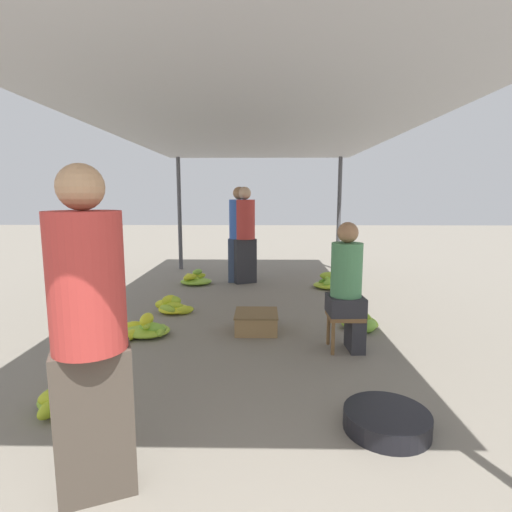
% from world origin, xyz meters
% --- Properties ---
extents(canopy_post_back_left, '(0.08, 0.08, 2.29)m').
position_xyz_m(canopy_post_back_left, '(-1.63, 7.14, 1.14)').
color(canopy_post_back_left, '#4C4C51').
rests_on(canopy_post_back_left, ground).
extents(canopy_post_back_right, '(0.08, 0.08, 2.29)m').
position_xyz_m(canopy_post_back_right, '(1.63, 7.14, 1.14)').
color(canopy_post_back_right, '#4C4C51').
rests_on(canopy_post_back_right, ground).
extents(canopy_tarp, '(3.66, 7.24, 0.04)m').
position_xyz_m(canopy_tarp, '(0.00, 3.72, 2.31)').
color(canopy_tarp, '#B2B2B7').
rests_on(canopy_tarp, canopy_post_front_left).
extents(vendor_foreground, '(0.46, 0.46, 1.66)m').
position_xyz_m(vendor_foreground, '(-0.76, 0.79, 0.86)').
color(vendor_foreground, '#4C4238').
rests_on(vendor_foreground, ground).
extents(stool, '(0.34, 0.34, 0.36)m').
position_xyz_m(stool, '(0.89, 2.75, 0.30)').
color(stool, brown).
rests_on(stool, ground).
extents(vendor_seated, '(0.36, 0.35, 1.26)m').
position_xyz_m(vendor_seated, '(0.91, 2.75, 0.65)').
color(vendor_seated, '#2D2D33').
rests_on(vendor_seated, ground).
extents(basin_black, '(0.55, 0.55, 0.13)m').
position_xyz_m(basin_black, '(0.89, 1.37, 0.06)').
color(basin_black, black).
rests_on(basin_black, ground).
extents(banana_pile_left_0, '(0.56, 0.39, 0.23)m').
position_xyz_m(banana_pile_left_0, '(-1.09, 3.97, 0.09)').
color(banana_pile_left_0, '#C2D229').
rests_on(banana_pile_left_0, ground).
extents(banana_pile_left_1, '(0.55, 0.54, 0.25)m').
position_xyz_m(banana_pile_left_1, '(-1.19, 3.11, 0.08)').
color(banana_pile_left_1, '#7BB636').
rests_on(banana_pile_left_1, ground).
extents(banana_pile_left_2, '(0.48, 0.50, 0.23)m').
position_xyz_m(banana_pile_left_2, '(-1.30, 1.61, 0.08)').
color(banana_pile_left_2, '#AFCA2D').
rests_on(banana_pile_left_2, ground).
extents(banana_pile_left_3, '(0.54, 0.57, 0.25)m').
position_xyz_m(banana_pile_left_3, '(-1.12, 5.73, 0.08)').
color(banana_pile_left_3, '#9AC231').
rests_on(banana_pile_left_3, ground).
extents(banana_pile_right_0, '(0.45, 0.58, 0.18)m').
position_xyz_m(banana_pile_right_0, '(1.22, 3.40, 0.07)').
color(banana_pile_right_0, '#76B437').
rests_on(banana_pile_right_0, ground).
extents(banana_pile_right_1, '(0.55, 0.53, 0.27)m').
position_xyz_m(banana_pile_right_1, '(1.20, 5.45, 0.10)').
color(banana_pile_right_1, '#B3CC2C').
rests_on(banana_pile_right_1, ground).
extents(crate_near, '(0.48, 0.48, 0.22)m').
position_xyz_m(crate_near, '(0.01, 3.28, 0.11)').
color(crate_near, '#9E7A4C').
rests_on(crate_near, ground).
extents(shopper_walking_mid, '(0.46, 0.46, 1.67)m').
position_xyz_m(shopper_walking_mid, '(-0.23, 5.83, 0.87)').
color(shopper_walking_mid, '#2D2D33').
rests_on(shopper_walking_mid, ground).
extents(shopper_walking_far, '(0.40, 0.40, 1.67)m').
position_xyz_m(shopper_walking_far, '(-0.33, 5.88, 0.87)').
color(shopper_walking_far, '#384766').
rests_on(shopper_walking_far, ground).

